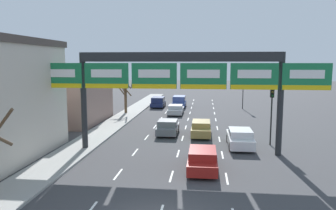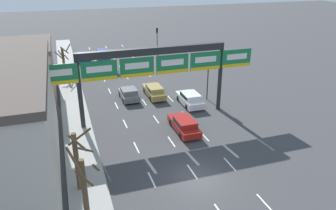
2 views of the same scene
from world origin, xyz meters
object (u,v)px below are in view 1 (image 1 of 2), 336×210
car_white (240,137)px  tree_bare_closest (126,95)px  sign_gantry (179,73)px  traffic_light_mid_block (243,85)px  car_red (203,158)px  car_silver (176,109)px  suv_navy (158,102)px  car_gold (201,127)px  suv_blue (179,101)px  car_grey (168,127)px  traffic_light_near_gantry (272,104)px

car_white → tree_bare_closest: (-13.22, 15.55, 1.78)m
sign_gantry → traffic_light_mid_block: (7.50, 24.23, -2.45)m
car_red → car_silver: size_ratio=1.10×
suv_navy → car_silver: bearing=-63.6°
car_white → car_gold: bearing=129.7°
suv_blue → car_grey: 19.04m
car_silver → traffic_light_mid_block: size_ratio=0.86×
sign_gantry → car_grey: 8.21m
sign_gantry → suv_blue: 25.71m
car_red → suv_navy: (-6.94, 28.48, 0.14)m
car_white → car_grey: size_ratio=1.19×
car_red → car_gold: car_gold is taller
car_white → traffic_light_mid_block: size_ratio=0.92×
sign_gantry → car_red: 6.76m
car_gold → traffic_light_mid_block: traffic_light_mid_block is taller
traffic_light_near_gantry → traffic_light_mid_block: traffic_light_mid_block is taller
suv_blue → car_white: (6.73, -22.91, -0.17)m
suv_navy → car_gold: (6.74, -18.66, -0.12)m
suv_blue → traffic_light_near_gantry: (9.31, -22.03, 2.51)m
suv_navy → traffic_light_mid_block: size_ratio=0.78×
car_red → suv_blue: bearing=97.4°
suv_blue → traffic_light_mid_block: size_ratio=0.83×
suv_navy → car_white: (9.93, -22.50, -0.09)m
car_red → traffic_light_near_gantry: 9.24m
car_grey → tree_bare_closest: 13.67m
car_silver → traffic_light_mid_block: 11.51m
sign_gantry → suv_navy: 25.77m
car_red → traffic_light_mid_block: (5.65, 27.99, 2.86)m
car_white → traffic_light_mid_block: 22.35m
traffic_light_near_gantry → car_grey: bearing=161.4°
car_gold → traffic_light_near_gantry: (5.76, -2.97, 2.71)m
tree_bare_closest → car_red: bearing=-64.6°
sign_gantry → car_red: (1.85, -3.76, -5.30)m
car_white → car_silver: bearing=112.7°
car_white → car_gold: (-3.19, 3.84, -0.03)m
car_gold → tree_bare_closest: 15.52m
suv_navy → car_white: bearing=-66.2°
suv_navy → traffic_light_near_gantry: traffic_light_near_gantry is taller
car_red → car_white: bearing=63.5°
car_red → traffic_light_near_gantry: traffic_light_near_gantry is taller
car_white → car_silver: 17.25m
suv_blue → car_silver: suv_blue is taller
sign_gantry → car_white: size_ratio=4.60×
suv_blue → car_gold: 19.39m
car_white → car_grey: bearing=148.6°
suv_navy → traffic_light_near_gantry: size_ratio=0.81×
suv_navy → car_white: suv_navy is taller
sign_gantry → suv_navy: sign_gantry is taller
car_silver → car_gold: (3.47, -12.07, 0.06)m
car_silver → car_gold: car_gold is taller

